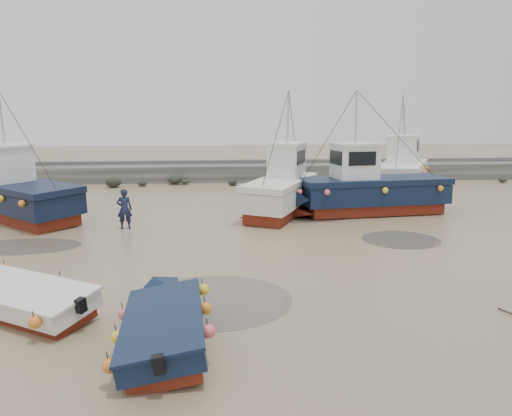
# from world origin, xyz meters

# --- Properties ---
(ground) EXTENTS (120.00, 120.00, 0.00)m
(ground) POSITION_xyz_m (0.00, 0.00, 0.00)
(ground) COLOR #9E835F
(ground) RESTS_ON ground
(seawall) EXTENTS (60.00, 4.92, 1.50)m
(seawall) POSITION_xyz_m (0.05, 21.99, 0.63)
(seawall) COLOR slate
(seawall) RESTS_ON ground
(puddle_a) EXTENTS (4.61, 4.61, 0.01)m
(puddle_a) POSITION_xyz_m (-2.36, -2.00, 0.00)
(puddle_a) COLOR #564F44
(puddle_a) RESTS_ON ground
(puddle_b) EXTENTS (3.22, 3.22, 0.01)m
(puddle_b) POSITION_xyz_m (5.46, 4.05, 0.00)
(puddle_b) COLOR #564F44
(puddle_b) RESTS_ON ground
(puddle_c) EXTENTS (4.42, 4.42, 0.01)m
(puddle_c) POSITION_xyz_m (-9.75, 4.29, 0.00)
(puddle_c) COLOR #564F44
(puddle_c) RESTS_ON ground
(puddle_d) EXTENTS (6.51, 6.51, 0.01)m
(puddle_d) POSITION_xyz_m (2.31, 10.40, 0.00)
(puddle_d) COLOR #564F44
(puddle_d) RESTS_ON ground
(dinghy_0) EXTENTS (6.09, 4.23, 1.43)m
(dinghy_0) POSITION_xyz_m (-7.62, -2.40, 0.54)
(dinghy_0) COLOR maroon
(dinghy_0) RESTS_ON ground
(dinghy_1) EXTENTS (2.37, 6.34, 1.43)m
(dinghy_1) POSITION_xyz_m (-3.35, -4.46, 0.54)
(dinghy_1) COLOR maroon
(dinghy_1) RESTS_ON ground
(cabin_boat_0) EXTENTS (8.50, 8.06, 6.22)m
(cabin_boat_0) POSITION_xyz_m (-11.99, 9.63, 1.33)
(cabin_boat_0) COLOR maroon
(cabin_boat_0) RESTS_ON ground
(cabin_boat_1) EXTENTS (5.23, 9.07, 6.22)m
(cabin_boat_1) POSITION_xyz_m (1.37, 9.92, 1.36)
(cabin_boat_1) COLOR maroon
(cabin_boat_1) RESTS_ON ground
(cabin_boat_2) EXTENTS (10.89, 3.80, 6.22)m
(cabin_boat_2) POSITION_xyz_m (5.29, 9.36, 1.32)
(cabin_boat_2) COLOR maroon
(cabin_boat_2) RESTS_ON ground
(cabin_boat_3) EXTENTS (5.98, 9.11, 6.22)m
(cabin_boat_3) POSITION_xyz_m (10.31, 16.54, 1.36)
(cabin_boat_3) COLOR maroon
(cabin_boat_3) RESTS_ON ground
(person) EXTENTS (0.71, 0.51, 1.84)m
(person) POSITION_xyz_m (-6.28, 6.97, 0.00)
(person) COLOR #171D37
(person) RESTS_ON ground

